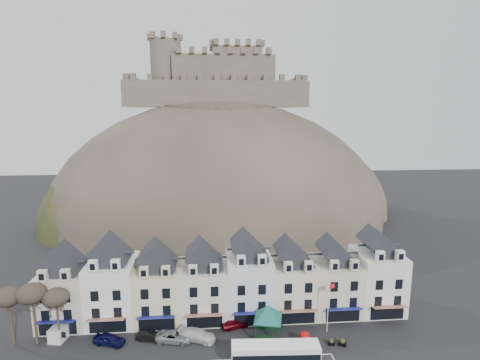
% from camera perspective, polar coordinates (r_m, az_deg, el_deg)
% --- Properties ---
extents(townhouse_terrace, '(54.40, 9.35, 11.80)m').
position_cam_1_polar(townhouse_terrace, '(59.29, -1.89, -15.22)').
color(townhouse_terrace, beige).
rests_on(townhouse_terrace, ground).
extents(castle_hill, '(100.00, 76.00, 68.00)m').
position_cam_1_polar(castle_hill, '(110.78, -2.68, -5.67)').
color(castle_hill, '#38342B').
rests_on(castle_hill, ground).
extents(castle, '(50.20, 22.20, 22.00)m').
position_cam_1_polar(castle, '(113.68, -3.39, 15.16)').
color(castle, brown).
rests_on(castle, ground).
extents(tree_left_far, '(3.61, 3.61, 8.24)m').
position_cam_1_polar(tree_left_far, '(59.86, -31.80, -14.95)').
color(tree_left_far, '#362C22').
rests_on(tree_left_far, ground).
extents(tree_left_mid, '(3.78, 3.78, 8.64)m').
position_cam_1_polar(tree_left_mid, '(58.45, -29.12, -14.93)').
color(tree_left_mid, '#362C22').
rests_on(tree_left_mid, ground).
extents(tree_left_near, '(3.43, 3.43, 7.84)m').
position_cam_1_polar(tree_left_near, '(57.59, -26.24, -15.81)').
color(tree_left_near, '#362C22').
rests_on(tree_left_near, ground).
extents(bus, '(10.92, 3.11, 3.05)m').
position_cam_1_polar(bus, '(50.74, 5.43, -24.90)').
color(bus, '#262628').
rests_on(bus, ground).
extents(bus_shelter, '(7.33, 7.33, 4.77)m').
position_cam_1_polar(bus_shelter, '(54.70, 4.30, -19.51)').
color(bus_shelter, black).
rests_on(bus_shelter, ground).
extents(red_buoy, '(1.58, 1.58, 1.96)m').
position_cam_1_polar(red_buoy, '(55.13, 9.81, -22.68)').
color(red_buoy, black).
rests_on(red_buoy, ground).
extents(flagpole, '(1.00, 0.44, 7.37)m').
position_cam_1_polar(flagpole, '(56.90, 13.35, -17.93)').
color(flagpole, silver).
rests_on(flagpole, ground).
extents(white_van, '(2.57, 4.51, 1.94)m').
position_cam_1_polar(white_van, '(61.45, -25.45, -19.89)').
color(white_van, silver).
rests_on(white_van, ground).
extents(planter_west, '(1.19, 0.92, 1.07)m').
position_cam_1_polar(planter_west, '(56.32, 15.32, -22.73)').
color(planter_west, black).
rests_on(planter_west, ground).
extents(planter_east, '(1.01, 0.66, 0.93)m').
position_cam_1_polar(planter_east, '(56.15, 13.74, -22.84)').
color(planter_east, black).
rests_on(planter_east, ground).
extents(car_navy, '(4.64, 2.95, 1.47)m').
position_cam_1_polar(car_navy, '(57.51, -19.29, -21.94)').
color(car_navy, '#0A0B36').
rests_on(car_navy, ground).
extents(car_black, '(4.01, 2.14, 1.26)m').
position_cam_1_polar(car_black, '(56.88, -13.49, -22.14)').
color(car_black, black).
rests_on(car_black, ground).
extents(car_silver, '(5.20, 3.11, 1.38)m').
position_cam_1_polar(car_silver, '(56.09, -9.98, -22.43)').
color(car_silver, gray).
rests_on(car_silver, ground).
extents(car_white, '(5.60, 3.94, 1.50)m').
position_cam_1_polar(car_white, '(55.86, -6.54, -22.41)').
color(car_white, silver).
rests_on(car_white, ground).
extents(car_maroon, '(4.19, 2.53, 1.33)m').
position_cam_1_polar(car_maroon, '(58.07, -0.83, -21.03)').
color(car_maroon, '#50040F').
rests_on(car_maroon, ground).
extents(car_charcoal, '(3.86, 1.41, 1.26)m').
position_cam_1_polar(car_charcoal, '(58.60, 4.48, -20.78)').
color(car_charcoal, black).
rests_on(car_charcoal, ground).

